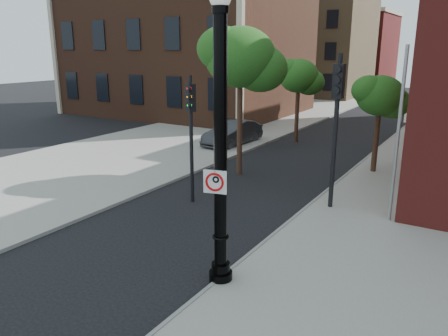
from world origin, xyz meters
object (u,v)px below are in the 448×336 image
Objects in this scene: lamppost at (221,159)px; no_parking_sign at (215,182)px; traffic_signal_right at (337,108)px; traffic_signal_left at (191,119)px; parked_car at (233,133)px.

no_parking_sign is at bearing -104.41° from lamppost.
traffic_signal_left is at bearing -157.37° from traffic_signal_right.
no_parking_sign is 15.91m from parked_car.
no_parking_sign is 0.12× the size of parked_car.
traffic_signal_right reaches higher than traffic_signal_left.
traffic_signal_left reaches higher than parked_car.
no_parking_sign is 6.57m from traffic_signal_right.
parked_car is at bearing 119.29° from lamppost.
traffic_signal_left is (-4.01, 4.42, -0.01)m from lamppost.
traffic_signal_right is at bearing 40.88° from traffic_signal_left.
no_parking_sign is at bearing -29.99° from traffic_signal_left.
lamppost reaches higher than traffic_signal_left.
lamppost is 1.53× the size of parked_car.
no_parking_sign is 0.10× the size of traffic_signal_right.
lamppost is at bearing -28.63° from traffic_signal_left.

